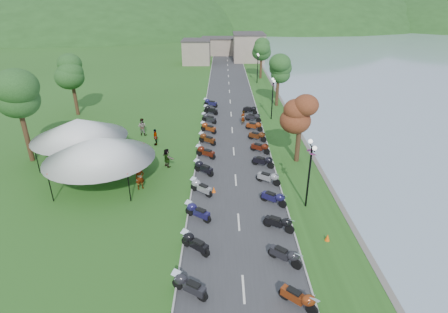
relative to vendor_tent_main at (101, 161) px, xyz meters
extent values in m
cube|color=#38383B|center=(10.94, 18.34, -1.99)|extent=(7.00, 120.00, 0.02)
cube|color=gray|center=(8.94, 63.34, 0.50)|extent=(18.00, 16.00, 5.00)
imported|color=slate|center=(3.28, -1.05, -2.00)|extent=(0.89, 0.83, 1.97)
imported|color=slate|center=(0.96, 10.87, -2.00)|extent=(1.04, 0.73, 1.94)
imported|color=slate|center=(0.22, 1.52, -2.00)|extent=(0.66, 1.19, 1.75)
camera|label=1|loc=(9.87, -25.44, 12.04)|focal=28.00mm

